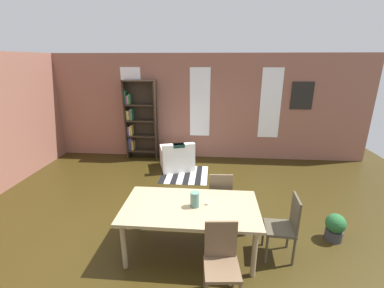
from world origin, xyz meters
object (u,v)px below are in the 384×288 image
object	(u,v)px
dining_chair_far_right	(220,195)
armchair_white	(177,158)
dining_table	(191,211)
bookshelf_tall	(139,120)
vase_on_table	(195,199)
potted_plant_by_shelf	(335,227)
dining_chair_near_right	(221,260)
dining_chair_head_right	(285,225)

from	to	relation	value
dining_chair_far_right	armchair_white	world-z (taller)	dining_chair_far_right
dining_table	dining_chair_far_right	size ratio (longest dim) A/B	2.01
bookshelf_tall	dining_chair_far_right	bearing A→B (deg)	-53.66
vase_on_table	dining_chair_far_right	xyz separation A→B (m)	(0.37, 0.74, -0.34)
armchair_white	bookshelf_tall	bearing A→B (deg)	148.09
dining_table	armchair_white	distance (m)	3.11
potted_plant_by_shelf	armchair_white	bearing A→B (deg)	137.46
bookshelf_tall	armchair_white	world-z (taller)	bookshelf_tall
dining_chair_near_right	dining_chair_far_right	xyz separation A→B (m)	(0.01, 1.49, 0.00)
armchair_white	dining_chair_head_right	bearing A→B (deg)	-57.25
dining_chair_head_right	armchair_white	xyz separation A→B (m)	(-1.95, 3.03, -0.23)
vase_on_table	dining_table	bearing A→B (deg)	180.00
armchair_white	dining_table	bearing A→B (deg)	-78.41
dining_chair_head_right	dining_chair_near_right	size ratio (longest dim) A/B	1.00
bookshelf_tall	potted_plant_by_shelf	bearing A→B (deg)	-39.78
potted_plant_by_shelf	dining_table	bearing A→B (deg)	-169.31
dining_chair_far_right	bookshelf_tall	size ratio (longest dim) A/B	0.43
potted_plant_by_shelf	bookshelf_tall	bearing A→B (deg)	140.22
dining_table	dining_chair_near_right	world-z (taller)	dining_chair_near_right
dining_chair_far_right	dining_chair_head_right	bearing A→B (deg)	-39.92
bookshelf_tall	potted_plant_by_shelf	size ratio (longest dim) A/B	4.93
dining_chair_far_right	potted_plant_by_shelf	bearing A→B (deg)	-10.34
dining_chair_far_right	bookshelf_tall	world-z (taller)	bookshelf_tall
dining_table	vase_on_table	xyz separation A→B (m)	(0.06, -0.00, 0.18)
vase_on_table	armchair_white	world-z (taller)	vase_on_table
dining_chair_near_right	armchair_white	xyz separation A→B (m)	(-1.04, 3.77, -0.23)
vase_on_table	armchair_white	xyz separation A→B (m)	(-0.68, 3.02, -0.57)
dining_table	dining_chair_head_right	size ratio (longest dim) A/B	2.01
armchair_white	potted_plant_by_shelf	bearing A→B (deg)	-42.54
bookshelf_tall	potted_plant_by_shelf	world-z (taller)	bookshelf_tall
bookshelf_tall	dining_chair_head_right	bearing A→B (deg)	-50.39
dining_table	bookshelf_tall	xyz separation A→B (m)	(-1.77, 3.74, 0.43)
dining_table	dining_chair_head_right	bearing A→B (deg)	-0.17
vase_on_table	bookshelf_tall	size ratio (longest dim) A/B	0.10
bookshelf_tall	dining_table	bearing A→B (deg)	-64.66
dining_table	dining_chair_near_right	distance (m)	0.87
dining_chair_far_right	armchair_white	bearing A→B (deg)	114.80
dining_table	potted_plant_by_shelf	size ratio (longest dim) A/B	4.30
dining_chair_near_right	dining_chair_far_right	distance (m)	1.49
dining_chair_near_right	potted_plant_by_shelf	distance (m)	2.16
vase_on_table	dining_chair_near_right	bearing A→B (deg)	-64.06
dining_chair_near_right	bookshelf_tall	distance (m)	5.03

